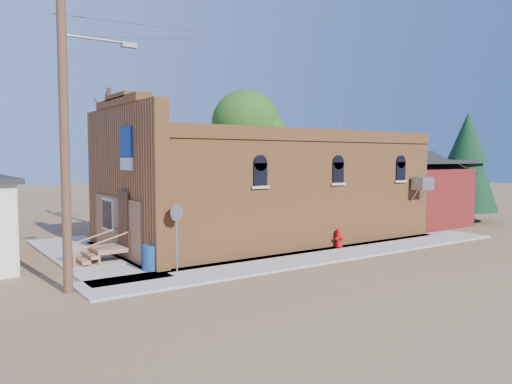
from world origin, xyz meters
TOP-DOWN VIEW (x-y plane):
  - ground at (0.00, 0.00)m, footprint 120.00×120.00m
  - sidewalk_south at (1.50, 0.90)m, footprint 19.00×2.20m
  - sidewalk_west at (-6.30, 6.00)m, footprint 2.60×10.00m
  - brick_bar at (1.64, 5.49)m, footprint 16.40×7.97m
  - red_shed at (11.50, 5.50)m, footprint 5.40×6.40m
  - utility_pole at (-8.14, 1.20)m, footprint 3.12×0.26m
  - tree_bare_near at (-3.00, 13.00)m, footprint 2.80×2.80m
  - tree_leafy at (6.00, 13.50)m, footprint 4.40×4.40m
  - evergreen_tree at (15.50, 4.00)m, footprint 3.60×3.60m
  - fire_hydrant at (2.92, 1.80)m, footprint 0.44×0.41m
  - stop_sign at (-4.69, 1.47)m, footprint 0.58×0.32m
  - trash_barrel at (-5.30, 2.22)m, footprint 0.55×0.55m

SIDE VIEW (x-z plane):
  - ground at x=0.00m, z-range 0.00..0.00m
  - sidewalk_south at x=1.50m, z-range 0.00..0.08m
  - sidewalk_west at x=-6.30m, z-range 0.00..0.08m
  - fire_hydrant at x=2.92m, z-range 0.07..0.85m
  - trash_barrel at x=-5.30m, z-range 0.08..0.92m
  - stop_sign at x=-4.69m, z-range 0.69..2.98m
  - red_shed at x=11.50m, z-range 0.12..4.42m
  - brick_bar at x=1.64m, z-range -0.81..5.49m
  - evergreen_tree at x=15.50m, z-range 0.46..6.96m
  - utility_pole at x=-8.14m, z-range 0.27..9.27m
  - tree_leafy at x=6.00m, z-range 1.86..10.01m
  - tree_bare_near at x=-3.00m, z-range 2.14..9.79m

